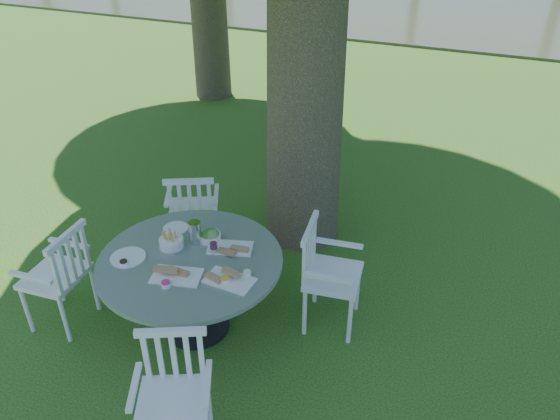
{
  "coord_description": "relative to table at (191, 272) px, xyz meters",
  "views": [
    {
      "loc": [
        1.53,
        -3.56,
        3.38
      ],
      "look_at": [
        0.0,
        0.2,
        0.85
      ],
      "focal_mm": 35.0,
      "sensor_mm": 36.0,
      "label": 1
    }
  ],
  "objects": [
    {
      "name": "ground",
      "position": [
        0.46,
        0.59,
        -0.61
      ],
      "size": [
        140.0,
        140.0,
        0.0
      ],
      "primitive_type": "plane",
      "color": "#1B410D",
      "rests_on": "ground"
    },
    {
      "name": "chair_se",
      "position": [
        0.43,
        -0.99,
        -0.08
      ],
      "size": [
        0.6,
        0.58,
        0.91
      ],
      "rotation": [
        0.0,
        0.0,
        0.44
      ],
      "color": "white",
      "rests_on": "ground"
    },
    {
      "name": "chair_sw",
      "position": [
        -1.02,
        -0.35,
        -0.05
      ],
      "size": [
        0.48,
        0.51,
        0.96
      ],
      "rotation": [
        0.0,
        0.0,
        -1.5
      ],
      "color": "white",
      "rests_on": "ground"
    },
    {
      "name": "chair_nw",
      "position": [
        -0.53,
        0.94,
        -0.06
      ],
      "size": [
        0.62,
        0.61,
        0.94
      ],
      "rotation": [
        0.0,
        0.0,
        -2.69
      ],
      "color": "white",
      "rests_on": "ground"
    },
    {
      "name": "tableware",
      "position": [
        -0.04,
        0.08,
        0.17
      ],
      "size": [
        1.22,
        0.84,
        0.2
      ],
      "color": "white",
      "rests_on": "table"
    },
    {
      "name": "chair_ne",
      "position": [
        0.96,
        0.5,
        -0.04
      ],
      "size": [
        0.51,
        0.54,
        0.97
      ],
      "rotation": [
        0.0,
        0.0,
        -4.59
      ],
      "color": "white",
      "rests_on": "ground"
    },
    {
      "name": "table",
      "position": [
        0.0,
        0.0,
        0.0
      ],
      "size": [
        1.49,
        1.49,
        0.74
      ],
      "color": "black",
      "rests_on": "ground"
    }
  ]
}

